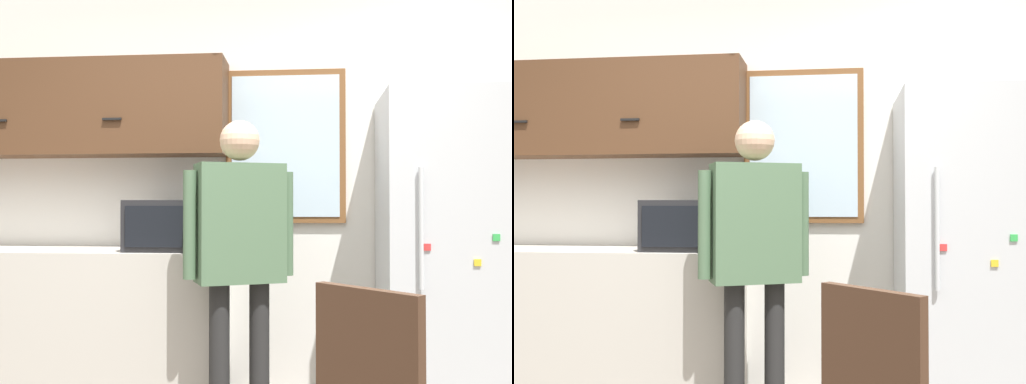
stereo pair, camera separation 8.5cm
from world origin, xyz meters
TOP-DOWN VIEW (x-y plane):
  - back_wall at (0.00, 1.98)m, footprint 6.00×0.06m
  - counter at (-1.14, 1.66)m, footprint 2.12×0.59m
  - upper_cabinets at (-1.14, 1.80)m, footprint 2.12×0.33m
  - microwave at (-0.40, 1.61)m, footprint 0.49×0.41m
  - person at (0.07, 1.26)m, footprint 0.57×0.38m
  - refrigerator at (1.23, 1.61)m, footprint 0.71×0.69m
  - window at (0.29, 1.94)m, footprint 0.78×0.05m

SIDE VIEW (x-z plane):
  - counter at x=-1.14m, z-range 0.00..0.91m
  - refrigerator at x=1.23m, z-range 0.00..1.83m
  - person at x=0.07m, z-range 0.18..1.82m
  - microwave at x=-0.40m, z-range 0.91..1.21m
  - back_wall at x=0.00m, z-range 0.00..2.70m
  - window at x=0.29m, z-range 1.07..2.07m
  - upper_cabinets at x=-1.14m, z-range 1.50..2.12m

